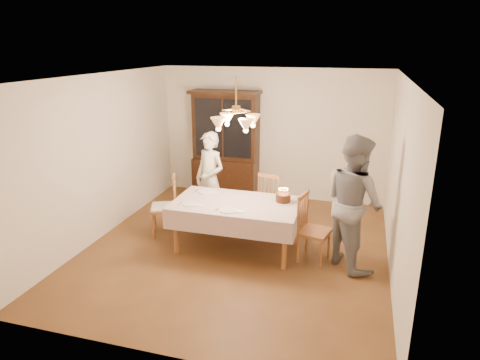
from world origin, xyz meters
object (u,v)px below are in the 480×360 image
(birthday_cake, at_px, (283,198))
(chair_far_side, at_px, (273,203))
(dining_table, at_px, (236,207))
(china_hutch, at_px, (226,147))
(elderly_woman, at_px, (210,179))

(birthday_cake, bearing_deg, chair_far_side, 111.41)
(dining_table, height_order, china_hutch, china_hutch)
(elderly_woman, height_order, birthday_cake, elderly_woman)
(china_hutch, height_order, elderly_woman, china_hutch)
(china_hutch, xyz_separation_m, elderly_woman, (0.18, -1.46, -0.22))
(china_hutch, distance_m, chair_far_side, 1.92)
(dining_table, relative_size, chair_far_side, 1.90)
(birthday_cake, bearing_deg, elderly_woman, 156.49)
(dining_table, height_order, chair_far_side, chair_far_side)
(china_hutch, xyz_separation_m, birthday_cake, (1.56, -2.06, -0.22))
(china_hutch, xyz_separation_m, chair_far_side, (1.27, -1.31, -0.60))
(chair_far_side, xyz_separation_m, elderly_woman, (-1.08, -0.15, 0.37))
(elderly_woman, bearing_deg, birthday_cake, 1.16)
(dining_table, relative_size, china_hutch, 0.88)
(dining_table, bearing_deg, birthday_cake, 16.18)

